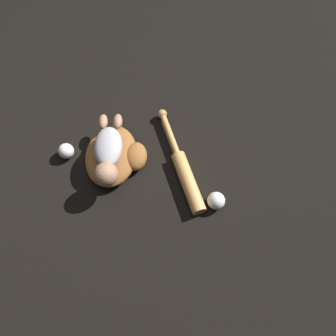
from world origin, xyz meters
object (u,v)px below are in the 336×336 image
at_px(baseball_glove, 115,156).
at_px(baseball_spare, 66,151).
at_px(baseball, 216,201).
at_px(baby_figure, 108,153).
at_px(baseball_bat, 184,171).

height_order(baseball_glove, baseball_spare, baseball_glove).
relative_size(baseball, baseball_spare, 1.07).
xyz_separation_m(baby_figure, baseball, (0.33, 0.36, -0.09)).
height_order(baseball_bat, baseball_spare, baseball_spare).
relative_size(baseball_glove, baseball, 4.97).
relative_size(baby_figure, baseball, 4.75).
xyz_separation_m(baseball_glove, baseball, (0.36, 0.33, -0.00)).
bearing_deg(baseball, baseball_bat, -158.34).
height_order(baby_figure, baseball, baby_figure).
bearing_deg(baseball_spare, baseball, 48.95).
distance_m(baby_figure, baseball_bat, 0.34).
bearing_deg(baseball_spare, baseball_glove, 62.05).
distance_m(baseball_glove, baseball_spare, 0.23).
bearing_deg(baseball_spare, baseball_bat, 58.47).
distance_m(baseball, baseball_spare, 0.71).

